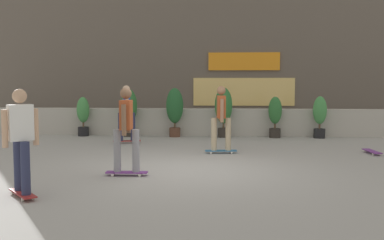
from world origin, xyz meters
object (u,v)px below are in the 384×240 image
at_px(potted_plant_1, 129,109).
at_px(skater_by_wall_left, 21,138).
at_px(potted_plant_3, 223,108).
at_px(skater_by_wall_right, 126,127).
at_px(potted_plant_0, 83,114).
at_px(potted_plant_4, 275,115).
at_px(skater_far_right, 221,116).
at_px(skateboard_near_camera, 372,151).
at_px(skater_mid_plaza, 127,111).
at_px(potted_plant_5, 320,115).
at_px(potted_plant_2, 175,108).

height_order(potted_plant_1, skater_by_wall_left, skater_by_wall_left).
distance_m(potted_plant_3, skater_by_wall_right, 6.48).
height_order(potted_plant_1, potted_plant_3, potted_plant_3).
relative_size(potted_plant_0, skater_by_wall_left, 0.77).
height_order(potted_plant_4, skater_by_wall_left, skater_by_wall_left).
bearing_deg(skater_far_right, potted_plant_0, 144.07).
xyz_separation_m(skater_far_right, skateboard_near_camera, (3.78, 0.20, -0.88)).
distance_m(potted_plant_0, skater_mid_plaza, 2.47).
bearing_deg(skater_mid_plaza, potted_plant_3, 30.28).
relative_size(potted_plant_5, skater_far_right, 0.79).
height_order(potted_plant_5, skater_mid_plaza, skater_mid_plaza).
bearing_deg(potted_plant_3, skater_by_wall_right, -106.37).
relative_size(potted_plant_2, potted_plant_4, 1.21).
relative_size(potted_plant_2, potted_plant_3, 0.99).
xyz_separation_m(skater_by_wall_right, skateboard_near_camera, (5.56, 3.08, -0.88)).
distance_m(skater_by_wall_left, skateboard_near_camera, 8.41).
bearing_deg(skateboard_near_camera, potted_plant_2, 149.47).
bearing_deg(potted_plant_2, skater_far_right, -65.16).
xyz_separation_m(potted_plant_0, potted_plant_3, (4.65, 0.00, 0.23)).
bearing_deg(skater_by_wall_right, skater_by_wall_left, -126.43).
relative_size(potted_plant_4, skater_by_wall_right, 0.78).
bearing_deg(potted_plant_1, potted_plant_3, 0.00).
bearing_deg(potted_plant_2, skater_by_wall_left, -100.78).
height_order(potted_plant_0, skater_mid_plaza, skater_mid_plaza).
bearing_deg(skater_far_right, skater_by_wall_left, -123.58).
relative_size(potted_plant_5, skater_by_wall_right, 0.79).
bearing_deg(skater_by_wall_left, potted_plant_4, 59.07).
xyz_separation_m(potted_plant_1, potted_plant_5, (6.18, 0.00, -0.16)).
bearing_deg(potted_plant_5, potted_plant_0, 180.00).
relative_size(potted_plant_4, skater_far_right, 0.78).
relative_size(potted_plant_1, potted_plant_5, 1.17).
xyz_separation_m(potted_plant_3, potted_plant_4, (1.66, 0.00, -0.21)).
distance_m(potted_plant_1, skater_by_wall_right, 6.35).
xyz_separation_m(potted_plant_4, skater_by_wall_right, (-3.49, -6.22, 0.20)).
bearing_deg(skater_by_wall_left, potted_plant_5, 52.15).
xyz_separation_m(potted_plant_4, skateboard_near_camera, (2.08, -3.14, -0.68)).
distance_m(potted_plant_3, skater_mid_plaza, 3.27).
xyz_separation_m(potted_plant_1, potted_plant_3, (3.11, 0.00, 0.03)).
bearing_deg(potted_plant_0, skater_far_right, -35.93).
relative_size(skater_far_right, skater_mid_plaza, 1.00).
relative_size(skater_by_wall_left, skater_far_right, 1.00).
relative_size(potted_plant_0, potted_plant_4, 0.98).
xyz_separation_m(potted_plant_0, potted_plant_1, (1.54, -0.00, 0.19)).
xyz_separation_m(potted_plant_2, skater_by_wall_left, (-1.51, -7.95, 0.00)).
bearing_deg(skater_by_wall_right, potted_plant_5, 51.76).
bearing_deg(skater_far_right, potted_plant_3, 89.24).
height_order(skater_by_wall_right, skateboard_near_camera, skater_by_wall_right).
bearing_deg(skater_by_wall_left, potted_plant_0, 101.03).
height_order(potted_plant_3, skater_far_right, skater_far_right).
bearing_deg(skater_mid_plaza, skater_by_wall_right, -77.68).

